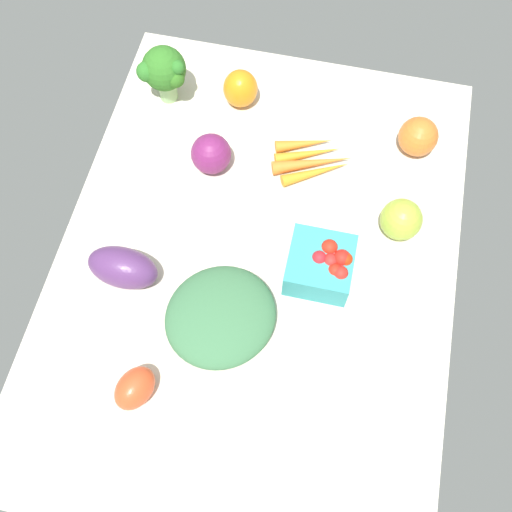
{
  "coord_description": "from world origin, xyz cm",
  "views": [
    {
      "loc": [
        -46.8,
        -10.24,
        106.12
      ],
      "look_at": [
        0.0,
        0.0,
        4.0
      ],
      "focal_mm": 41.84,
      "sensor_mm": 36.0,
      "label": 1
    }
  ],
  "objects_px": {
    "broccoli_head": "(164,70)",
    "bell_pepper_orange": "(240,89)",
    "leafy_greens_clump": "(221,316)",
    "eggplant": "(123,268)",
    "berry_basket": "(322,263)",
    "heirloom_tomato_orange": "(418,137)",
    "carrot_bunch": "(311,159)",
    "heirloom_tomato_green": "(401,219)",
    "red_onion_center": "(211,154)",
    "roma_tomato": "(135,388)"
  },
  "relations": [
    {
      "from": "roma_tomato",
      "to": "red_onion_center",
      "type": "height_order",
      "value": "red_onion_center"
    },
    {
      "from": "leafy_greens_clump",
      "to": "roma_tomato",
      "type": "bearing_deg",
      "value": 144.36
    },
    {
      "from": "berry_basket",
      "to": "roma_tomato",
      "type": "height_order",
      "value": "berry_basket"
    },
    {
      "from": "leafy_greens_clump",
      "to": "roma_tomato",
      "type": "relative_size",
      "value": 2.54
    },
    {
      "from": "leafy_greens_clump",
      "to": "heirloom_tomato_green",
      "type": "distance_m",
      "value": 0.39
    },
    {
      "from": "carrot_bunch",
      "to": "eggplant",
      "type": "relative_size",
      "value": 1.27
    },
    {
      "from": "heirloom_tomato_green",
      "to": "carrot_bunch",
      "type": "height_order",
      "value": "heirloom_tomato_green"
    },
    {
      "from": "heirloom_tomato_green",
      "to": "bell_pepper_orange",
      "type": "distance_m",
      "value": 0.44
    },
    {
      "from": "leafy_greens_clump",
      "to": "roma_tomato",
      "type": "height_order",
      "value": "leafy_greens_clump"
    },
    {
      "from": "heirloom_tomato_green",
      "to": "carrot_bunch",
      "type": "relative_size",
      "value": 0.48
    },
    {
      "from": "leafy_greens_clump",
      "to": "berry_basket",
      "type": "height_order",
      "value": "berry_basket"
    },
    {
      "from": "broccoli_head",
      "to": "bell_pepper_orange",
      "type": "relative_size",
      "value": 1.59
    },
    {
      "from": "roma_tomato",
      "to": "eggplant",
      "type": "xyz_separation_m",
      "value": [
        0.21,
        0.09,
        0.01
      ]
    },
    {
      "from": "heirloom_tomato_green",
      "to": "eggplant",
      "type": "relative_size",
      "value": 0.6
    },
    {
      "from": "broccoli_head",
      "to": "red_onion_center",
      "type": "bearing_deg",
      "value": -138.04
    },
    {
      "from": "leafy_greens_clump",
      "to": "broccoli_head",
      "type": "relative_size",
      "value": 1.51
    },
    {
      "from": "eggplant",
      "to": "broccoli_head",
      "type": "bearing_deg",
      "value": -81.28
    },
    {
      "from": "broccoli_head",
      "to": "bell_pepper_orange",
      "type": "distance_m",
      "value": 0.17
    },
    {
      "from": "leafy_greens_clump",
      "to": "red_onion_center",
      "type": "xyz_separation_m",
      "value": [
        0.33,
        0.1,
        0.01
      ]
    },
    {
      "from": "heirloom_tomato_orange",
      "to": "broccoli_head",
      "type": "bearing_deg",
      "value": 87.79
    },
    {
      "from": "heirloom_tomato_green",
      "to": "eggplant",
      "type": "height_order",
      "value": "heirloom_tomato_green"
    },
    {
      "from": "eggplant",
      "to": "berry_basket",
      "type": "bearing_deg",
      "value": -162.73
    },
    {
      "from": "red_onion_center",
      "to": "eggplant",
      "type": "bearing_deg",
      "value": 160.54
    },
    {
      "from": "leafy_greens_clump",
      "to": "broccoli_head",
      "type": "xyz_separation_m",
      "value": [
        0.48,
        0.24,
        0.05
      ]
    },
    {
      "from": "red_onion_center",
      "to": "heirloom_tomato_orange",
      "type": "bearing_deg",
      "value": -71.9
    },
    {
      "from": "bell_pepper_orange",
      "to": "carrot_bunch",
      "type": "distance_m",
      "value": 0.22
    },
    {
      "from": "leafy_greens_clump",
      "to": "red_onion_center",
      "type": "height_order",
      "value": "red_onion_center"
    },
    {
      "from": "leafy_greens_clump",
      "to": "eggplant",
      "type": "distance_m",
      "value": 0.2
    },
    {
      "from": "red_onion_center",
      "to": "eggplant",
      "type": "xyz_separation_m",
      "value": [
        -0.28,
        0.1,
        -0.0
      ]
    },
    {
      "from": "heirloom_tomato_green",
      "to": "bell_pepper_orange",
      "type": "height_order",
      "value": "bell_pepper_orange"
    },
    {
      "from": "leafy_greens_clump",
      "to": "heirloom_tomato_orange",
      "type": "bearing_deg",
      "value": -33.45
    },
    {
      "from": "berry_basket",
      "to": "carrot_bunch",
      "type": "bearing_deg",
      "value": 14.57
    },
    {
      "from": "berry_basket",
      "to": "eggplant",
      "type": "distance_m",
      "value": 0.37
    },
    {
      "from": "bell_pepper_orange",
      "to": "red_onion_center",
      "type": "height_order",
      "value": "bell_pepper_orange"
    },
    {
      "from": "heirloom_tomato_green",
      "to": "roma_tomato",
      "type": "bearing_deg",
      "value": 135.86
    },
    {
      "from": "carrot_bunch",
      "to": "roma_tomato",
      "type": "height_order",
      "value": "roma_tomato"
    },
    {
      "from": "berry_basket",
      "to": "carrot_bunch",
      "type": "relative_size",
      "value": 0.7
    },
    {
      "from": "berry_basket",
      "to": "bell_pepper_orange",
      "type": "distance_m",
      "value": 0.44
    },
    {
      "from": "berry_basket",
      "to": "carrot_bunch",
      "type": "distance_m",
      "value": 0.25
    },
    {
      "from": "broccoli_head",
      "to": "heirloom_tomato_orange",
      "type": "distance_m",
      "value": 0.54
    },
    {
      "from": "heirloom_tomato_green",
      "to": "broccoli_head",
      "type": "bearing_deg",
      "value": 67.32
    },
    {
      "from": "roma_tomato",
      "to": "heirloom_tomato_orange",
      "type": "distance_m",
      "value": 0.74
    },
    {
      "from": "berry_basket",
      "to": "carrot_bunch",
      "type": "xyz_separation_m",
      "value": [
        0.24,
        0.06,
        -0.03
      ]
    },
    {
      "from": "bell_pepper_orange",
      "to": "eggplant",
      "type": "bearing_deg",
      "value": 165.33
    },
    {
      "from": "heirloom_tomato_green",
      "to": "carrot_bunch",
      "type": "xyz_separation_m",
      "value": [
        0.12,
        0.19,
        -0.03
      ]
    },
    {
      "from": "red_onion_center",
      "to": "berry_basket",
      "type": "bearing_deg",
      "value": -126.15
    },
    {
      "from": "red_onion_center",
      "to": "carrot_bunch",
      "type": "bearing_deg",
      "value": -75.85
    },
    {
      "from": "bell_pepper_orange",
      "to": "eggplant",
      "type": "xyz_separation_m",
      "value": [
        -0.45,
        0.12,
        -0.0
      ]
    },
    {
      "from": "berry_basket",
      "to": "heirloom_tomato_orange",
      "type": "bearing_deg",
      "value": -24.18
    },
    {
      "from": "leafy_greens_clump",
      "to": "berry_basket",
      "type": "relative_size",
      "value": 1.71
    }
  ]
}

